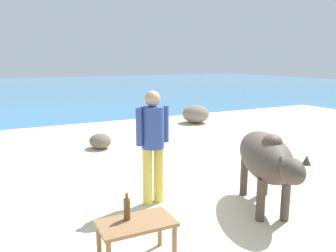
{
  "coord_description": "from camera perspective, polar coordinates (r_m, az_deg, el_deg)",
  "views": [
    {
      "loc": [
        -3.71,
        -3.9,
        2.06
      ],
      "look_at": [
        -0.15,
        3.0,
        0.55
      ],
      "focal_mm": 36.08,
      "sensor_mm": 36.0,
      "label": 1
    }
  ],
  "objects": [
    {
      "name": "shore_rock_large",
      "position": [
        11.11,
        4.7,
        2.04
      ],
      "size": [
        1.06,
        1.06,
        0.59
      ],
      "primitive_type": "ellipsoid",
      "rotation": [
        0.0,
        0.0,
        1.31
      ],
      "color": "gray",
      "rests_on": "sand_beach"
    },
    {
      "name": "shore_rock_medium",
      "position": [
        8.03,
        -11.37,
        -2.51
      ],
      "size": [
        0.51,
        0.58,
        0.35
      ],
      "primitive_type": "ellipsoid",
      "rotation": [
        0.0,
        0.0,
        1.55
      ],
      "color": "#6B5B4C",
      "rests_on": "sand_beach"
    },
    {
      "name": "low_bench_table",
      "position": [
        3.55,
        -5.37,
        -16.83
      ],
      "size": [
        0.77,
        0.46,
        0.44
      ],
      "rotation": [
        0.0,
        0.0,
        -0.02
      ],
      "color": "olive",
      "rests_on": "sand_beach"
    },
    {
      "name": "cow",
      "position": [
        4.77,
        16.2,
        -5.16
      ],
      "size": [
        1.21,
        1.93,
        1.1
      ],
      "rotation": [
        0.0,
        0.0,
        4.27
      ],
      "color": "#4C4238",
      "rests_on": "sand_beach"
    },
    {
      "name": "water_surface",
      "position": [
        26.24,
        -19.22,
        5.91
      ],
      "size": [
        60.0,
        36.0,
        0.03
      ],
      "primitive_type": "cube",
      "color": "teal",
      "rests_on": "ground"
    },
    {
      "name": "person_standing",
      "position": [
        4.71,
        -2.58,
        -2.18
      ],
      "size": [
        0.51,
        0.32,
        1.62
      ],
      "rotation": [
        0.0,
        0.0,
        1.65
      ],
      "color": "#DBC64C",
      "rests_on": "sand_beach"
    },
    {
      "name": "bottle",
      "position": [
        3.51,
        -6.96,
        -13.65
      ],
      "size": [
        0.07,
        0.07,
        0.3
      ],
      "color": "brown",
      "rests_on": "low_bench_table"
    },
    {
      "name": "sand_beach",
      "position": [
        5.76,
        15.43,
        -10.18
      ],
      "size": [
        18.0,
        14.0,
        0.04
      ],
      "primitive_type": "cube",
      "color": "beige",
      "rests_on": "ground"
    }
  ]
}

